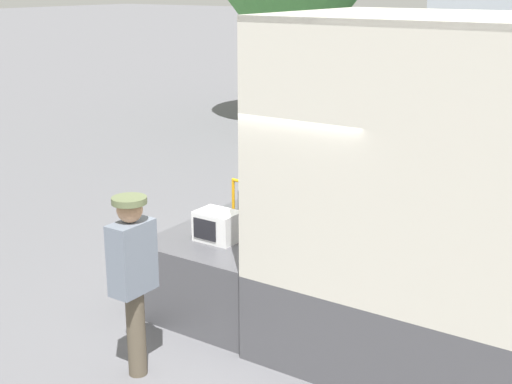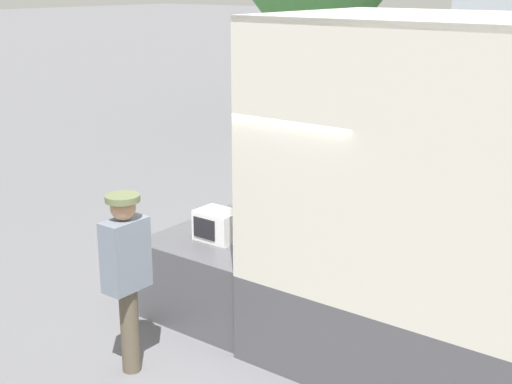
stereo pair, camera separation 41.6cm
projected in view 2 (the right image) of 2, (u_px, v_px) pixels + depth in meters
name	position (u px, v px, depth m)	size (l,w,h in m)	color
ground_plane	(298.00, 317.00, 8.07)	(160.00, 160.00, 0.00)	slate
tailgate_deck	(246.00, 265.00, 8.38)	(1.49, 2.18, 0.89)	#4C4C51
microwave	(218.00, 225.00, 7.87)	(0.47, 0.36, 0.34)	white
portable_generator	(269.00, 205.00, 8.45)	(0.63, 0.50, 0.54)	black
worker_person	(126.00, 265.00, 6.65)	(0.32, 0.44, 1.79)	brown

